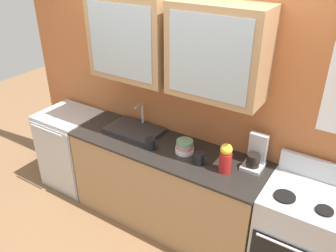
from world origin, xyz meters
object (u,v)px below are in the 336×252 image
(bowl_stack, at_px, (185,147))
(sink_faucet, at_px, (134,129))
(cup_near_sink, at_px, (151,144))
(dishwasher, at_px, (72,149))
(vase, at_px, (226,158))
(cup_near_bowls, at_px, (199,159))
(coffee_maker, at_px, (256,155))
(stove_range, at_px, (297,239))

(bowl_stack, bearing_deg, sink_faucet, 173.86)
(sink_faucet, relative_size, bowl_stack, 3.23)
(bowl_stack, xyz_separation_m, cup_near_sink, (-0.29, -0.12, -0.00))
(bowl_stack, bearing_deg, dishwasher, -178.67)
(vase, xyz_separation_m, cup_near_bowls, (-0.23, -0.02, -0.08))
(vase, xyz_separation_m, coffee_maker, (0.18, 0.21, -0.02))
(stove_range, xyz_separation_m, sink_faucet, (-1.71, 0.10, 0.46))
(coffee_maker, bearing_deg, bowl_stack, -167.45)
(sink_faucet, distance_m, bowl_stack, 0.63)
(stove_range, bearing_deg, coffee_maker, 161.04)
(cup_near_bowls, bearing_deg, vase, 4.36)
(coffee_maker, bearing_deg, cup_near_sink, -164.37)
(vase, height_order, dishwasher, vase)
(vase, bearing_deg, stove_range, 3.85)
(stove_range, height_order, coffee_maker, coffee_maker)
(bowl_stack, relative_size, vase, 0.64)
(stove_range, bearing_deg, dishwasher, -179.91)
(cup_near_bowls, bearing_deg, dishwasher, 178.02)
(dishwasher, bearing_deg, cup_near_bowls, -1.98)
(cup_near_sink, bearing_deg, coffee_maker, 15.63)
(sink_faucet, xyz_separation_m, cup_near_sink, (0.33, -0.18, 0.03))
(dishwasher, bearing_deg, bowl_stack, 1.33)
(cup_near_sink, bearing_deg, vase, 3.31)
(coffee_maker, bearing_deg, sink_faucet, -176.81)
(sink_faucet, bearing_deg, cup_near_sink, -29.10)
(bowl_stack, bearing_deg, cup_near_bowls, -25.18)
(vase, height_order, cup_near_bowls, vase)
(cup_near_bowls, bearing_deg, cup_near_sink, -177.19)
(stove_range, distance_m, coffee_maker, 0.75)
(sink_faucet, height_order, vase, vase)
(sink_faucet, height_order, cup_near_bowls, sink_faucet)
(stove_range, distance_m, sink_faucet, 1.77)
(bowl_stack, height_order, dishwasher, bowl_stack)
(bowl_stack, xyz_separation_m, coffee_maker, (0.61, 0.14, 0.05))
(cup_near_sink, distance_m, cup_near_bowls, 0.49)
(dishwasher, relative_size, coffee_maker, 3.11)
(coffee_maker, bearing_deg, dishwasher, -175.36)
(bowl_stack, bearing_deg, stove_range, -1.59)
(sink_faucet, distance_m, cup_near_sink, 0.38)
(cup_near_bowls, xyz_separation_m, dishwasher, (-1.68, 0.06, -0.50))
(sink_faucet, xyz_separation_m, vase, (1.05, -0.14, 0.11))
(dishwasher, distance_m, coffee_maker, 2.17)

